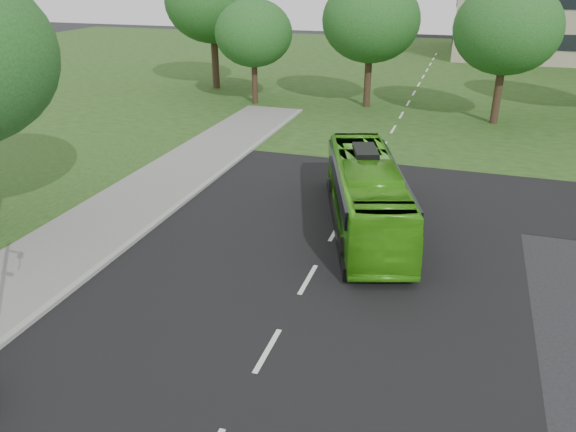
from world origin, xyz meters
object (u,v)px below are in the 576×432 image
(tree_park_a, at_px, (254,33))
(tree_park_f, at_px, (212,2))
(tree_park_b, at_px, (371,20))
(bus, at_px, (366,194))
(tree_park_c, at_px, (507,29))

(tree_park_a, height_order, tree_park_f, tree_park_f)
(tree_park_b, distance_m, bus, 22.10)
(tree_park_a, xyz_separation_m, tree_park_c, (17.41, -0.77, 0.88))
(tree_park_a, bearing_deg, tree_park_b, 10.66)
(tree_park_a, xyz_separation_m, tree_park_b, (8.35, 1.57, 0.98))
(tree_park_b, bearing_deg, bus, -79.60)
(tree_park_a, distance_m, tree_park_b, 8.55)
(tree_park_f, relative_size, bus, 1.03)
(tree_park_c, bearing_deg, bus, -105.29)
(tree_park_a, height_order, bus, tree_park_a)
(tree_park_c, height_order, bus, tree_park_c)
(tree_park_b, bearing_deg, tree_park_c, -14.48)
(tree_park_f, xyz_separation_m, bus, (17.54, -24.16, -5.62))
(tree_park_b, xyz_separation_m, tree_park_c, (9.06, -2.34, -0.11))
(tree_park_f, bearing_deg, tree_park_a, -40.35)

